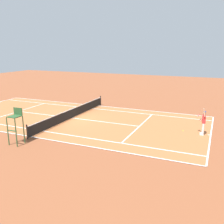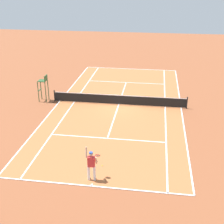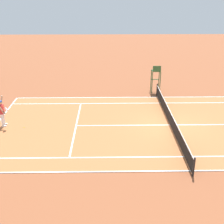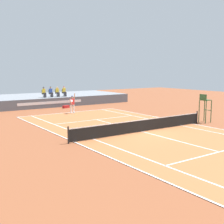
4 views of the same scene
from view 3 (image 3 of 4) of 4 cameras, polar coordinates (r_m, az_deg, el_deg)
The scene contains 6 objects.
ground_plane at distance 21.11m, azimuth 10.82°, elevation -2.46°, with size 80.00×80.00×0.00m, color brown.
court at distance 21.11m, azimuth 10.83°, elevation -2.43°, with size 11.08×23.88×0.03m.
net at distance 20.89m, azimuth 10.93°, elevation -1.17°, with size 11.98×0.10×1.07m.
tennis_player at distance 21.53m, azimuth -19.93°, elevation -0.07°, with size 0.76×0.67×2.08m.
tennis_ball at distance 21.19m, azimuth -16.17°, elevation -2.80°, with size 0.07×0.07×0.07m, color #D1E533.
umpire_chair at distance 26.93m, azimuth 8.27°, elevation 6.89°, with size 0.77×0.77×2.44m.
Camera 3 is at (-18.64, 4.28, 8.95)m, focal length 48.69 mm.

